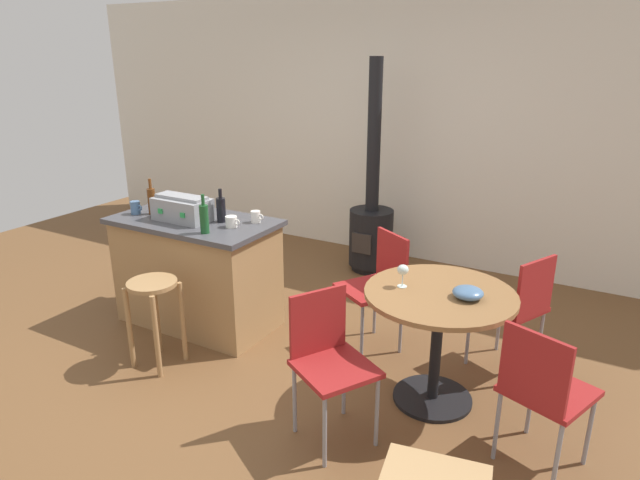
# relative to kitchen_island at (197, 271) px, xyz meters

# --- Properties ---
(ground_plane) EXTENTS (8.80, 8.80, 0.00)m
(ground_plane) POSITION_rel_kitchen_island_xyz_m (0.65, -0.24, -0.45)
(ground_plane) COLOR brown
(back_wall) EXTENTS (8.00, 0.10, 2.70)m
(back_wall) POSITION_rel_kitchen_island_xyz_m (0.65, 2.34, 0.90)
(back_wall) COLOR silver
(back_wall) RESTS_ON ground_plane
(kitchen_island) EXTENTS (1.30, 0.70, 0.88)m
(kitchen_island) POSITION_rel_kitchen_island_xyz_m (0.00, 0.00, 0.00)
(kitchen_island) COLOR #A37A4C
(kitchen_island) RESTS_ON ground_plane
(wooden_stool) EXTENTS (0.34, 0.34, 0.64)m
(wooden_stool) POSITION_rel_kitchen_island_xyz_m (0.18, -0.65, 0.03)
(wooden_stool) COLOR #A37A4C
(wooden_stool) RESTS_ON ground_plane
(dining_table) EXTENTS (0.92, 0.92, 0.76)m
(dining_table) POSITION_rel_kitchen_island_xyz_m (2.03, -0.11, 0.13)
(dining_table) COLOR black
(dining_table) RESTS_ON ground_plane
(folding_chair_near) EXTENTS (0.55, 0.55, 0.86)m
(folding_chair_near) POSITION_rel_kitchen_island_xyz_m (1.60, -0.71, 0.06)
(folding_chair_near) COLOR maroon
(folding_chair_near) RESTS_ON ground_plane
(folding_chair_far) EXTENTS (0.52, 0.52, 0.85)m
(folding_chair_far) POSITION_rel_kitchen_island_xyz_m (2.69, -0.43, 0.05)
(folding_chair_far) COLOR maroon
(folding_chair_far) RESTS_ON ground_plane
(folding_chair_left) EXTENTS (0.53, 0.53, 0.87)m
(folding_chair_left) POSITION_rel_kitchen_island_xyz_m (2.39, 0.48, 0.07)
(folding_chair_left) COLOR maroon
(folding_chair_left) RESTS_ON ground_plane
(folding_chair_right) EXTENTS (0.55, 0.55, 0.88)m
(folding_chair_right) POSITION_rel_kitchen_island_xyz_m (1.43, 0.35, 0.08)
(folding_chair_right) COLOR maroon
(folding_chair_right) RESTS_ON ground_plane
(wood_stove) EXTENTS (0.44, 0.45, 2.09)m
(wood_stove) POSITION_rel_kitchen_island_xyz_m (0.74, 1.75, 0.05)
(wood_stove) COLOR black
(wood_stove) RESTS_ON ground_plane
(toolbox) EXTENTS (0.45, 0.25, 0.20)m
(toolbox) POSITION_rel_kitchen_island_xyz_m (-0.05, -0.06, 0.53)
(toolbox) COLOR gray
(toolbox) RESTS_ON kitchen_island
(bottle_0) EXTENTS (0.07, 0.07, 0.26)m
(bottle_0) POSITION_rel_kitchen_island_xyz_m (0.24, 0.06, 0.54)
(bottle_0) COLOR black
(bottle_0) RESTS_ON kitchen_island
(bottle_1) EXTENTS (0.06, 0.06, 0.29)m
(bottle_1) POSITION_rel_kitchen_island_xyz_m (0.31, -0.22, 0.55)
(bottle_1) COLOR #194C23
(bottle_1) RESTS_ON kitchen_island
(bottle_2) EXTENTS (0.06, 0.06, 0.29)m
(bottle_2) POSITION_rel_kitchen_island_xyz_m (-0.39, -0.05, 0.55)
(bottle_2) COLOR #603314
(bottle_2) RESTS_ON kitchen_island
(cup_0) EXTENTS (0.11, 0.07, 0.11)m
(cup_0) POSITION_rel_kitchen_island_xyz_m (-0.34, 0.12, 0.49)
(cup_0) COLOR #383838
(cup_0) RESTS_ON kitchen_island
(cup_1) EXTENTS (0.12, 0.09, 0.08)m
(cup_1) POSITION_rel_kitchen_island_xyz_m (0.39, -0.01, 0.48)
(cup_1) COLOR white
(cup_1) RESTS_ON kitchen_island
(cup_2) EXTENTS (0.11, 0.07, 0.09)m
(cup_2) POSITION_rel_kitchen_island_xyz_m (0.48, 0.17, 0.49)
(cup_2) COLOR white
(cup_2) RESTS_ON kitchen_island
(cup_3) EXTENTS (0.11, 0.08, 0.10)m
(cup_3) POSITION_rel_kitchen_island_xyz_m (-0.50, -0.11, 0.49)
(cup_3) COLOR #4C7099
(cup_3) RESTS_ON kitchen_island
(wine_glass) EXTENTS (0.07, 0.07, 0.14)m
(wine_glass) POSITION_rel_kitchen_island_xyz_m (1.80, -0.15, 0.42)
(wine_glass) COLOR silver
(wine_glass) RESTS_ON dining_table
(serving_bowl) EXTENTS (0.18, 0.18, 0.07)m
(serving_bowl) POSITION_rel_kitchen_island_xyz_m (2.20, -0.11, 0.35)
(serving_bowl) COLOR #4C7099
(serving_bowl) RESTS_ON dining_table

